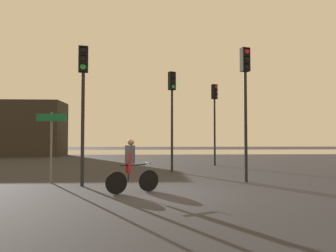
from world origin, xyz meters
name	(u,v)px	position (x,y,z in m)	size (l,w,h in m)	color
ground_plane	(160,193)	(0.00, 0.00, 0.00)	(120.00, 120.00, 0.00)	#28282D
water_strip	(152,152)	(0.00, 32.52, 0.00)	(80.00, 16.00, 0.01)	gray
distant_building	(17,129)	(-13.08, 22.52, 2.61)	(8.67, 4.00, 5.23)	#2D2823
traffic_light_far_right	(215,110)	(3.63, 10.04, 3.42)	(0.41, 0.42, 4.97)	black
traffic_light_near_left	(83,89)	(-2.62, 1.64, 3.33)	(0.35, 0.37, 4.82)	black
traffic_light_center	(172,103)	(0.77, 6.32, 3.40)	(0.40, 0.42, 4.94)	black
traffic_light_near_right	(245,89)	(3.29, 2.38, 3.49)	(0.38, 0.39, 5.07)	black
direction_sign_post	(51,137)	(-3.97, 2.61, 1.70)	(1.10, 0.15, 2.60)	slate
cyclist	(131,165)	(-0.88, 0.13, 0.82)	(1.54, 0.83, 1.62)	black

